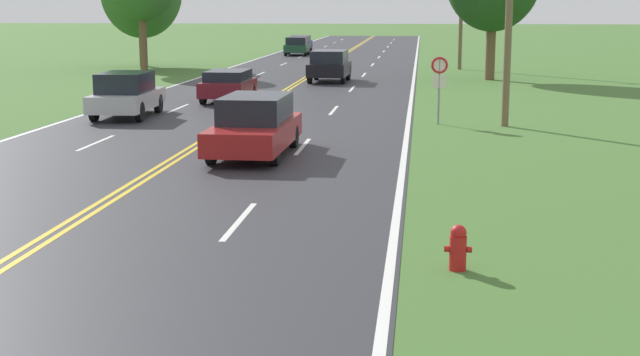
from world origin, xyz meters
TOP-DOWN VIEW (x-y plane):
  - fire_hydrant at (7.00, 13.83)m, footprint 0.42×0.26m
  - traffic_sign at (6.99, 30.91)m, footprint 0.60×0.10m
  - car_red_sedan_approaching at (1.97, 23.98)m, footprint 1.92×4.85m
  - car_silver_sedan_mid_near at (-4.16, 31.62)m, footprint 2.02×4.39m
  - car_maroon_hatchback_mid_far at (-1.64, 37.19)m, footprint 1.83×3.61m
  - car_black_suv_receding at (1.55, 47.53)m, footprint 2.03×4.03m
  - car_dark_green_hatchback_distant at (-3.68, 72.62)m, footprint 1.91×3.58m
  - car_dark_blue_hatchback_horizon at (-4.15, 78.39)m, footprint 1.92×4.00m

SIDE VIEW (x-z plane):
  - fire_hydrant at x=7.00m, z-range 0.01..0.72m
  - car_maroon_hatchback_mid_far at x=-1.64m, z-range 0.06..1.38m
  - car_dark_blue_hatchback_horizon at x=-4.15m, z-range 0.07..1.48m
  - car_dark_green_hatchback_distant at x=-3.68m, z-range 0.05..1.52m
  - car_red_sedan_approaching at x=1.97m, z-range 0.01..1.61m
  - car_silver_sedan_mid_near at x=-4.16m, z-range 0.02..1.64m
  - car_black_suv_receding at x=1.55m, z-range 0.07..1.72m
  - traffic_sign at x=6.99m, z-range 0.57..2.87m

